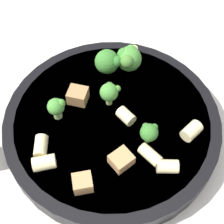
# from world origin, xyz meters

# --- Properties ---
(ground_plane) EXTENTS (2.00, 2.00, 0.00)m
(ground_plane) POSITION_xyz_m (0.00, 0.00, 0.00)
(ground_plane) COLOR beige
(pasta_bowl) EXTENTS (0.30, 0.30, 0.03)m
(pasta_bowl) POSITION_xyz_m (0.00, 0.00, 0.02)
(pasta_bowl) COLOR black
(pasta_bowl) RESTS_ON ground_plane
(broccoli_floret_0) EXTENTS (0.04, 0.04, 0.04)m
(broccoli_floret_0) POSITION_xyz_m (0.00, 0.09, 0.06)
(broccoli_floret_0) COLOR #93B766
(broccoli_floret_0) RESTS_ON pasta_bowl
(broccoli_floret_1) EXTENTS (0.02, 0.02, 0.03)m
(broccoli_floret_1) POSITION_xyz_m (-0.07, -0.02, 0.05)
(broccoli_floret_1) COLOR #9EC175
(broccoli_floret_1) RESTS_ON pasta_bowl
(broccoli_floret_2) EXTENTS (0.04, 0.04, 0.04)m
(broccoli_floret_2) POSITION_xyz_m (-0.03, 0.08, 0.05)
(broccoli_floret_2) COLOR #9EC175
(broccoli_floret_2) RESTS_ON pasta_bowl
(broccoli_floret_3) EXTENTS (0.02, 0.02, 0.03)m
(broccoli_floret_3) POSITION_xyz_m (0.05, -0.02, 0.05)
(broccoli_floret_3) COLOR #84AD60
(broccoli_floret_3) RESTS_ON pasta_bowl
(broccoli_floret_4) EXTENTS (0.03, 0.03, 0.04)m
(broccoli_floret_4) POSITION_xyz_m (-0.01, 0.02, 0.06)
(broccoli_floret_4) COLOR #93B766
(broccoli_floret_4) RESTS_ON pasta_bowl
(rigatoni_0) EXTENTS (0.03, 0.03, 0.02)m
(rigatoni_0) POSITION_xyz_m (0.06, -0.05, 0.04)
(rigatoni_0) COLOR beige
(rigatoni_0) RESTS_ON pasta_bowl
(rigatoni_1) EXTENTS (0.03, 0.03, 0.02)m
(rigatoni_1) POSITION_xyz_m (-0.06, -0.09, 0.04)
(rigatoni_1) COLOR beige
(rigatoni_1) RESTS_ON pasta_bowl
(rigatoni_2) EXTENTS (0.03, 0.03, 0.02)m
(rigatoni_2) POSITION_xyz_m (0.11, -0.00, 0.04)
(rigatoni_2) COLOR beige
(rigatoni_2) RESTS_ON pasta_bowl
(rigatoni_3) EXTENTS (0.03, 0.03, 0.02)m
(rigatoni_3) POSITION_xyz_m (0.02, 0.00, 0.04)
(rigatoni_3) COLOR beige
(rigatoni_3) RESTS_ON pasta_bowl
(rigatoni_4) EXTENTS (0.02, 0.03, 0.01)m
(rigatoni_4) POSITION_xyz_m (-0.00, 0.12, 0.04)
(rigatoni_4) COLOR beige
(rigatoni_4) RESTS_ON pasta_bowl
(rigatoni_5) EXTENTS (0.02, 0.03, 0.02)m
(rigatoni_5) POSITION_xyz_m (-0.07, -0.07, 0.04)
(rigatoni_5) COLOR beige
(rigatoni_5) RESTS_ON pasta_bowl
(rigatoni_6) EXTENTS (0.03, 0.02, 0.02)m
(rigatoni_6) POSITION_xyz_m (0.09, -0.06, 0.04)
(rigatoni_6) COLOR beige
(rigatoni_6) RESTS_ON pasta_bowl
(chicken_chunk_0) EXTENTS (0.03, 0.03, 0.02)m
(chicken_chunk_0) POSITION_xyz_m (0.03, -0.06, 0.04)
(chicken_chunk_0) COLOR tan
(chicken_chunk_0) RESTS_ON pasta_bowl
(chicken_chunk_1) EXTENTS (0.03, 0.02, 0.02)m
(chicken_chunk_1) POSITION_xyz_m (-0.05, 0.01, 0.04)
(chicken_chunk_1) COLOR #A87A4C
(chicken_chunk_1) RESTS_ON pasta_bowl
(chicken_chunk_2) EXTENTS (0.03, 0.03, 0.02)m
(chicken_chunk_2) POSITION_xyz_m (-0.01, -0.11, 0.04)
(chicken_chunk_2) COLOR tan
(chicken_chunk_2) RESTS_ON pasta_bowl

